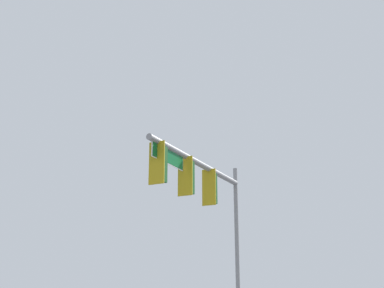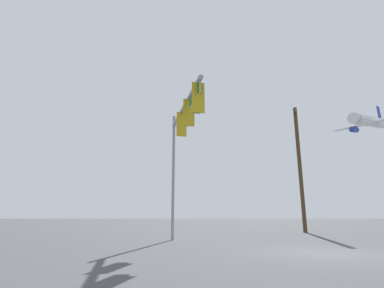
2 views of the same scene
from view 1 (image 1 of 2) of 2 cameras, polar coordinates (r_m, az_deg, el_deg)
signal_pole_near at (r=18.23m, az=0.93°, el=-4.98°), size 6.59×1.59×7.16m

